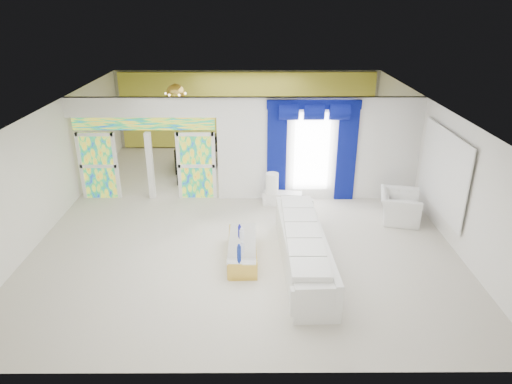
{
  "coord_description": "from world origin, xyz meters",
  "views": [
    {
      "loc": [
        0.25,
        -11.62,
        5.52
      ],
      "look_at": [
        0.3,
        -1.2,
        1.1
      ],
      "focal_mm": 32.27,
      "sensor_mm": 36.0,
      "label": 1
    }
  ],
  "objects_px": {
    "white_sofa": "(303,250)",
    "coffee_table": "(242,250)",
    "console_table": "(282,198)",
    "grand_piano": "(198,155)",
    "armchair": "(399,207)"
  },
  "relations": [
    {
      "from": "coffee_table",
      "to": "grand_piano",
      "type": "relative_size",
      "value": 1.08
    },
    {
      "from": "console_table",
      "to": "grand_piano",
      "type": "relative_size",
      "value": 0.65
    },
    {
      "from": "white_sofa",
      "to": "console_table",
      "type": "height_order",
      "value": "white_sofa"
    },
    {
      "from": "console_table",
      "to": "grand_piano",
      "type": "distance_m",
      "value": 4.25
    },
    {
      "from": "grand_piano",
      "to": "coffee_table",
      "type": "bearing_deg",
      "value": -71.79
    },
    {
      "from": "grand_piano",
      "to": "white_sofa",
      "type": "bearing_deg",
      "value": -61.96
    },
    {
      "from": "armchair",
      "to": "grand_piano",
      "type": "height_order",
      "value": "grand_piano"
    },
    {
      "from": "console_table",
      "to": "grand_piano",
      "type": "bearing_deg",
      "value": 130.67
    },
    {
      "from": "armchair",
      "to": "coffee_table",
      "type": "bearing_deg",
      "value": 129.95
    },
    {
      "from": "white_sofa",
      "to": "grand_piano",
      "type": "relative_size",
      "value": 2.38
    },
    {
      "from": "coffee_table",
      "to": "armchair",
      "type": "relative_size",
      "value": 1.57
    },
    {
      "from": "armchair",
      "to": "grand_piano",
      "type": "xyz_separation_m",
      "value": [
        -5.83,
        4.22,
        0.05
      ]
    },
    {
      "from": "white_sofa",
      "to": "coffee_table",
      "type": "xyz_separation_m",
      "value": [
        -1.35,
        0.3,
        -0.18
      ]
    },
    {
      "from": "white_sofa",
      "to": "coffee_table",
      "type": "height_order",
      "value": "white_sofa"
    },
    {
      "from": "console_table",
      "to": "armchair",
      "type": "relative_size",
      "value": 0.95
    }
  ]
}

